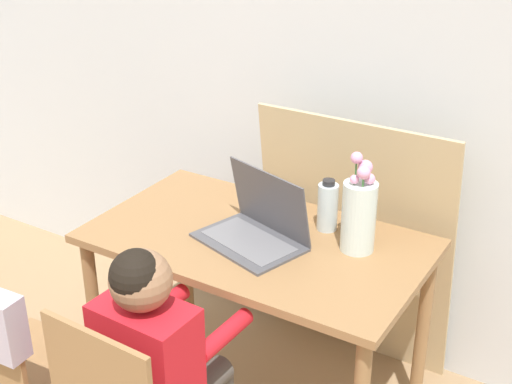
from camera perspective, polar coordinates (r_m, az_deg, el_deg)
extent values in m
cube|color=silver|center=(2.89, 4.54, 10.70)|extent=(6.40, 0.05, 2.50)
cube|color=olive|center=(2.55, 0.08, -3.95)|extent=(1.20, 0.69, 0.03)
cylinder|color=olive|center=(2.85, -12.74, -10.05)|extent=(0.05, 0.05, 0.71)
cylinder|color=olive|center=(3.22, -5.59, -5.01)|extent=(0.05, 0.05, 0.71)
cylinder|color=olive|center=(2.80, 13.17, -10.85)|extent=(0.05, 0.05, 0.71)
cube|color=olive|center=(2.55, -17.47, -13.25)|extent=(0.42, 0.42, 0.02)
cylinder|color=olive|center=(2.88, -16.96, -13.81)|extent=(0.04, 0.04, 0.42)
cube|color=red|center=(2.17, -8.68, -13.31)|extent=(0.30, 0.19, 0.38)
sphere|color=#936B4C|center=(2.00, -9.21, -6.99)|extent=(0.18, 0.18, 0.18)
sphere|color=black|center=(1.98, -9.55, -6.63)|extent=(0.15, 0.15, 0.15)
cylinder|color=#4C4742|center=(2.39, -7.35, -14.38)|extent=(0.10, 0.28, 0.09)
cylinder|color=red|center=(2.22, -2.58, -11.34)|extent=(0.06, 0.24, 0.06)
cylinder|color=red|center=(2.35, -7.63, -9.23)|extent=(0.06, 0.24, 0.06)
cube|color=#4C4C51|center=(2.50, -0.60, -4.04)|extent=(0.42, 0.34, 0.01)
cube|color=slate|center=(2.50, -0.60, -3.92)|extent=(0.36, 0.26, 0.00)
cube|color=#4C4C51|center=(2.51, 1.11, -0.77)|extent=(0.37, 0.16, 0.24)
cube|color=silver|center=(2.51, 1.17, -0.73)|extent=(0.33, 0.14, 0.21)
cylinder|color=silver|center=(2.44, 8.22, -1.98)|extent=(0.12, 0.12, 0.25)
cylinder|color=#3D7A38|center=(2.42, 8.90, -1.32)|extent=(0.01, 0.01, 0.22)
sphere|color=#EA9EC6|center=(2.38, 9.07, 1.04)|extent=(0.04, 0.04, 0.04)
cylinder|color=#3D7A38|center=(2.44, 8.56, -0.70)|extent=(0.01, 0.01, 0.25)
sphere|color=#EA9EC6|center=(2.39, 8.75, 1.98)|extent=(0.05, 0.05, 0.05)
cylinder|color=#3D7A38|center=(2.43, 7.86, -0.36)|extent=(0.01, 0.01, 0.28)
sphere|color=#EA9EC6|center=(2.37, 8.06, 2.73)|extent=(0.04, 0.04, 0.04)
cylinder|color=#3D7A38|center=(2.41, 7.72, -1.36)|extent=(0.01, 0.01, 0.22)
sphere|color=#EA9EC6|center=(2.36, 7.88, 1.00)|extent=(0.03, 0.03, 0.03)
cylinder|color=#3D7A38|center=(2.39, 8.42, -1.20)|extent=(0.01, 0.01, 0.25)
sphere|color=#EA9EC6|center=(2.34, 8.61, 1.54)|extent=(0.05, 0.05, 0.05)
cylinder|color=silver|center=(2.58, 5.75, -1.21)|extent=(0.07, 0.07, 0.18)
cylinder|color=#262628|center=(2.53, 5.84, 0.76)|extent=(0.04, 0.04, 0.02)
cube|color=tan|center=(2.93, 7.86, -4.11)|extent=(0.82, 0.17, 1.10)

